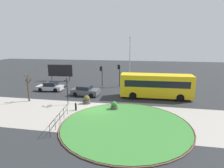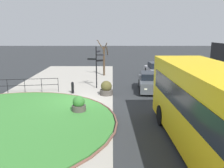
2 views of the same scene
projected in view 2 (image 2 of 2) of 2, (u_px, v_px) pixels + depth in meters
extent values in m
plane|color=#282B2D|center=(79.00, 102.00, 15.74)|extent=(120.00, 120.00, 0.00)
cube|color=#9E998E|center=(51.00, 101.00, 15.74)|extent=(32.00, 8.27, 0.02)
cylinder|color=black|center=(96.00, 68.00, 19.05)|extent=(0.09, 0.09, 3.32)
sphere|color=black|center=(96.00, 47.00, 18.67)|extent=(0.10, 0.10, 0.10)
cube|color=black|center=(98.00, 52.00, 19.03)|extent=(0.51, 0.30, 0.15)
cube|color=black|center=(100.00, 55.00, 18.86)|extent=(0.12, 0.56, 0.15)
cube|color=black|center=(92.00, 59.00, 18.93)|extent=(0.13, 0.68, 0.15)
cube|color=black|center=(100.00, 60.00, 19.05)|extent=(0.28, 0.51, 0.15)
cylinder|color=black|center=(73.00, 89.00, 17.67)|extent=(0.20, 0.20, 0.77)
sphere|color=black|center=(72.00, 83.00, 17.58)|extent=(0.19, 0.19, 0.19)
cube|color=black|center=(24.00, 79.00, 17.67)|extent=(0.73, 4.92, 0.03)
cube|color=black|center=(25.00, 85.00, 17.77)|extent=(0.73, 4.92, 0.03)
cylinder|color=black|center=(58.00, 85.00, 18.12)|extent=(0.04, 0.04, 1.07)
cylinder|color=black|center=(42.00, 86.00, 17.95)|extent=(0.04, 0.04, 1.07)
cylinder|color=black|center=(25.00, 86.00, 17.78)|extent=(0.04, 0.04, 1.07)
cylinder|color=black|center=(7.00, 87.00, 17.62)|extent=(0.04, 0.04, 1.07)
cube|color=yellow|center=(214.00, 111.00, 8.51)|extent=(9.66, 2.75, 3.02)
cube|color=black|center=(180.00, 100.00, 8.38)|extent=(8.44, 0.24, 0.88)
cylinder|color=black|center=(207.00, 115.00, 11.81)|extent=(1.01, 0.33, 1.00)
cylinder|color=black|center=(161.00, 115.00, 11.76)|extent=(1.01, 0.33, 1.00)
cube|color=#B7B7BC|center=(156.00, 71.00, 24.83)|extent=(4.14, 2.08, 0.63)
cube|color=black|center=(157.00, 65.00, 24.54)|extent=(2.00, 1.72, 0.61)
cube|color=#EAEACC|center=(147.00, 68.00, 26.75)|extent=(0.03, 0.20, 0.12)
cube|color=#EAEACC|center=(157.00, 68.00, 26.83)|extent=(0.03, 0.20, 0.12)
cylinder|color=black|center=(146.00, 71.00, 26.03)|extent=(0.65, 0.26, 0.64)
cylinder|color=black|center=(161.00, 70.00, 26.13)|extent=(0.65, 0.26, 0.64)
cylinder|color=black|center=(151.00, 75.00, 23.60)|extent=(0.65, 0.26, 0.64)
cylinder|color=black|center=(167.00, 75.00, 23.71)|extent=(0.65, 0.26, 0.64)
cube|color=#474C51|center=(151.00, 84.00, 18.50)|extent=(4.07, 2.18, 0.77)
cube|color=black|center=(152.00, 75.00, 18.51)|extent=(2.05, 1.81, 0.49)
cube|color=#EAEACC|center=(162.00, 89.00, 16.52)|extent=(0.04, 0.20, 0.12)
cube|color=#EAEACC|center=(146.00, 89.00, 16.61)|extent=(0.04, 0.20, 0.12)
cylinder|color=black|center=(165.00, 91.00, 17.30)|extent=(0.65, 0.27, 0.64)
cylinder|color=black|center=(141.00, 90.00, 17.43)|extent=(0.65, 0.27, 0.64)
cylinder|color=black|center=(161.00, 83.00, 19.67)|extent=(0.65, 0.27, 0.64)
cylinder|color=black|center=(140.00, 83.00, 19.80)|extent=(0.65, 0.27, 0.64)
cylinder|color=black|center=(213.00, 61.00, 28.35)|extent=(0.12, 0.12, 2.09)
cube|color=red|center=(222.00, 54.00, 26.31)|extent=(4.97, 0.48, 2.25)
cube|color=black|center=(222.00, 54.00, 26.30)|extent=(5.06, 0.40, 2.35)
cylinder|color=#47423D|center=(106.00, 92.00, 17.28)|extent=(0.95, 0.95, 0.40)
sphere|color=#4C4723|center=(106.00, 86.00, 17.18)|extent=(0.81, 0.81, 0.81)
cylinder|color=#47423D|center=(79.00, 109.00, 13.60)|extent=(0.81, 0.81, 0.42)
sphere|color=#33702D|center=(79.00, 102.00, 13.50)|extent=(0.69, 0.69, 0.69)
cylinder|color=#423323|center=(104.00, 61.00, 24.56)|extent=(0.21, 0.21, 3.04)
cylinder|color=#423323|center=(105.00, 47.00, 24.37)|extent=(0.44, 0.42, 0.85)
cylinder|color=#423323|center=(100.00, 45.00, 23.86)|extent=(0.80, 0.77, 1.02)
cylinder|color=#423323|center=(107.00, 51.00, 24.26)|extent=(0.76, 0.21, 0.93)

